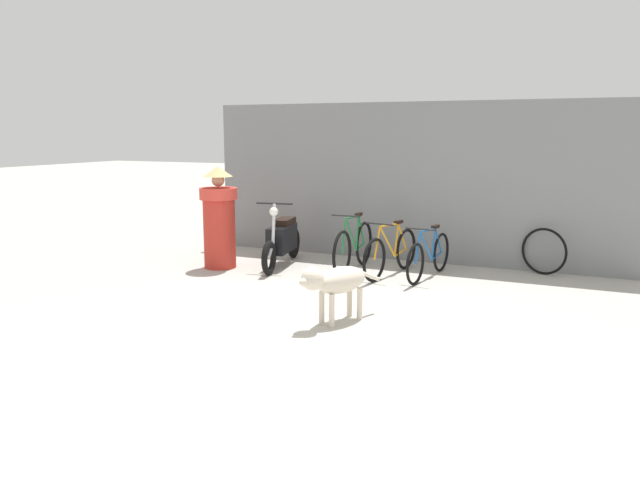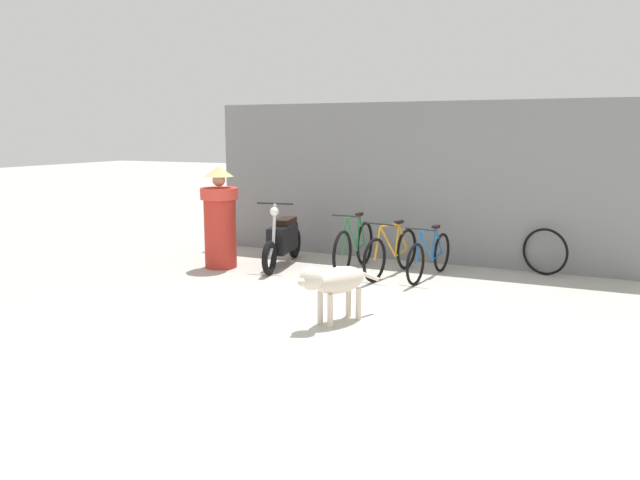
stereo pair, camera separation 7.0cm
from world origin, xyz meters
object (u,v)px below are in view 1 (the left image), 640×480
bicycle_1 (391,253)px  person_in_robes (219,218)px  spare_tire_left (544,251)px  motorcycle (282,240)px  stray_dog (336,282)px  bicycle_2 (429,256)px  bicycle_0 (354,247)px

bicycle_1 → person_in_robes: 2.76m
person_in_robes → spare_tire_left: bearing=176.2°
motorcycle → bicycle_1: bearing=82.3°
stray_dog → bicycle_1: bearing=-152.5°
stray_dog → bicycle_2: bearing=-165.0°
bicycle_0 → bicycle_1: bearing=83.1°
bicycle_0 → motorcycle: size_ratio=0.91×
motorcycle → bicycle_0: bearing=87.0°
bicycle_1 → bicycle_2: size_ratio=1.03×
bicycle_0 → person_in_robes: (-2.03, -0.66, 0.43)m
bicycle_2 → spare_tire_left: size_ratio=2.25×
person_in_robes → spare_tire_left: person_in_robes is taller
stray_dog → person_in_robes: person_in_robes is taller
motorcycle → spare_tire_left: bearing=95.0°
bicycle_2 → spare_tire_left: bicycle_2 is taller
bicycle_1 → stray_dog: bearing=13.3°
spare_tire_left → bicycle_2: bearing=-148.9°
bicycle_1 → motorcycle: bearing=-77.6°
bicycle_1 → motorcycle: (-1.81, -0.08, 0.08)m
bicycle_1 → person_in_robes: bearing=-67.7°
spare_tire_left → stray_dog: bearing=-118.8°
bicycle_1 → person_in_robes: person_in_robes is taller
motorcycle → stray_dog: (1.97, -2.47, 0.06)m
bicycle_0 → spare_tire_left: size_ratio=2.35×
motorcycle → stray_dog: size_ratio=1.59×
bicycle_1 → bicycle_2: (0.57, 0.06, -0.02)m
stray_dog → spare_tire_left: bearing=175.1°
bicycle_1 → stray_dog: 2.56m
bicycle_2 → person_in_robes: bearing=-71.3°
bicycle_1 → spare_tire_left: (2.11, 0.98, 0.01)m
person_in_robes → bicycle_1: bearing=170.4°
bicycle_0 → motorcycle: (-1.18, -0.15, 0.05)m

